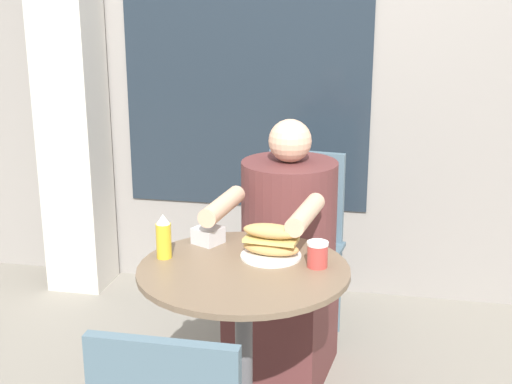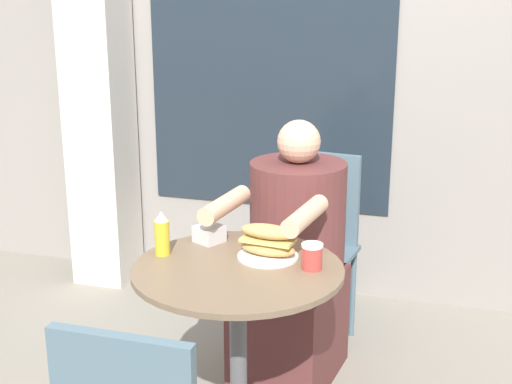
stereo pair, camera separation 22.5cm
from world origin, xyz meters
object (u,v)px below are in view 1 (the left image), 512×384
at_px(sandwich_on_plate, 271,242).
at_px(drink_cup, 318,254).
at_px(condiment_bottle, 164,237).
at_px(diner_chair, 301,230).
at_px(cafe_table, 244,319).
at_px(seated_diner, 285,271).

height_order(sandwich_on_plate, drink_cup, sandwich_on_plate).
height_order(sandwich_on_plate, condiment_bottle, condiment_bottle).
bearing_deg(drink_cup, diner_chair, 101.14).
distance_m(diner_chair, drink_cup, 0.90).
bearing_deg(sandwich_on_plate, diner_chair, 90.14).
relative_size(cafe_table, condiment_bottle, 4.52).
bearing_deg(seated_diner, drink_cup, 116.89).
bearing_deg(diner_chair, drink_cup, 107.84).
xyz_separation_m(sandwich_on_plate, drink_cup, (0.17, -0.06, -0.01)).
xyz_separation_m(cafe_table, sandwich_on_plate, (0.07, 0.11, 0.24)).
bearing_deg(drink_cup, condiment_bottle, -177.48).
distance_m(cafe_table, seated_diner, 0.56).
bearing_deg(sandwich_on_plate, cafe_table, -122.87).
distance_m(cafe_table, drink_cup, 0.34).
distance_m(cafe_table, sandwich_on_plate, 0.27).
distance_m(sandwich_on_plate, drink_cup, 0.18).
xyz_separation_m(cafe_table, condiment_bottle, (-0.29, 0.03, 0.26)).
distance_m(cafe_table, diner_chair, 0.91).
relative_size(drink_cup, condiment_bottle, 0.56).
bearing_deg(diner_chair, sandwich_on_plate, 96.84).
bearing_deg(diner_chair, seated_diner, 94.15).
distance_m(diner_chair, seated_diner, 0.36).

